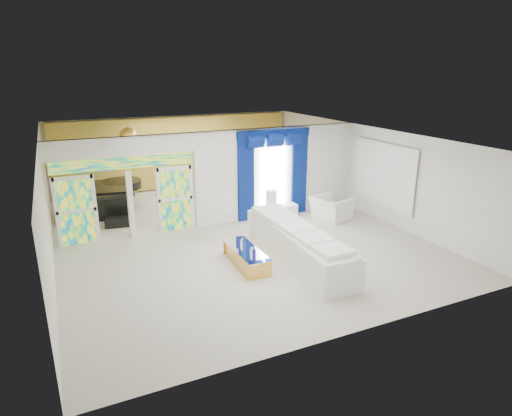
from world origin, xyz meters
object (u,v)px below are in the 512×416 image
white_sofa (298,245)px  grand_piano (112,199)px  coffee_table (246,257)px  console_table (279,211)px  armchair (331,208)px

white_sofa → grand_piano: 7.33m
coffee_table → grand_piano: size_ratio=0.94×
white_sofa → console_table: bearing=73.6°
coffee_table → grand_piano: (-2.52, 5.93, 0.29)m
white_sofa → coffee_table: white_sofa is taller
armchair → grand_piano: bearing=45.4°
white_sofa → armchair: white_sofa is taller
armchair → grand_piano: grand_piano is taller
coffee_table → grand_piano: bearing=113.0°
white_sofa → armchair: 3.56m
coffee_table → white_sofa: bearing=-12.5°
white_sofa → console_table: 3.46m
white_sofa → grand_piano: bearing=125.1°
armchair → grand_piano: size_ratio=0.61×
coffee_table → armchair: size_ratio=1.54×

